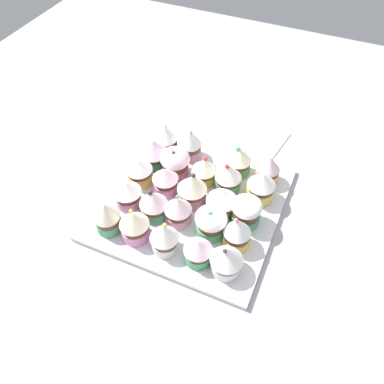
# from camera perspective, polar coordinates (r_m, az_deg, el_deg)

# --- Properties ---
(ground_plane) EXTENTS (1.80, 1.80, 0.03)m
(ground_plane) POSITION_cam_1_polar(r_m,az_deg,el_deg) (0.88, 0.00, -2.43)
(ground_plane) COLOR #9E9EA3
(baking_tray) EXTENTS (0.38, 0.38, 0.01)m
(baking_tray) POSITION_cam_1_polar(r_m,az_deg,el_deg) (0.86, 0.00, -1.56)
(baking_tray) COLOR silver
(baking_tray) RESTS_ON ground_plane
(cupcake_0) EXTENTS (0.06, 0.06, 0.08)m
(cupcake_0) POSITION_cam_1_polar(r_m,az_deg,el_deg) (0.95, -3.91, 7.78)
(cupcake_0) COLOR #4C9E6B
(cupcake_0) RESTS_ON baking_tray
(cupcake_1) EXTENTS (0.07, 0.07, 0.07)m
(cupcake_1) POSITION_cam_1_polar(r_m,az_deg,el_deg) (0.91, -5.72, 5.93)
(cupcake_1) COLOR #4C9E6B
(cupcake_1) RESTS_ON baking_tray
(cupcake_2) EXTENTS (0.06, 0.06, 0.07)m
(cupcake_2) POSITION_cam_1_polar(r_m,az_deg,el_deg) (0.88, -7.77, 3.14)
(cupcake_2) COLOR #EFC651
(cupcake_2) RESTS_ON baking_tray
(cupcake_3) EXTENTS (0.06, 0.06, 0.07)m
(cupcake_3) POSITION_cam_1_polar(r_m,az_deg,el_deg) (0.84, -9.55, -0.06)
(cupcake_3) COLOR pink
(cupcake_3) RESTS_ON baking_tray
(cupcake_4) EXTENTS (0.05, 0.05, 0.08)m
(cupcake_4) POSITION_cam_1_polar(r_m,az_deg,el_deg) (0.80, -12.43, -3.54)
(cupcake_4) COLOR #4C9E6B
(cupcake_4) RESTS_ON baking_tray
(cupcake_5) EXTENTS (0.05, 0.05, 0.08)m
(cupcake_5) POSITION_cam_1_polar(r_m,az_deg,el_deg) (0.93, -0.28, 7.15)
(cupcake_5) COLOR pink
(cupcake_5) RESTS_ON baking_tray
(cupcake_6) EXTENTS (0.07, 0.07, 0.07)m
(cupcake_6) POSITION_cam_1_polar(r_m,az_deg,el_deg) (0.89, -2.52, 4.44)
(cupcake_6) COLOR pink
(cupcake_6) RESTS_ON baking_tray
(cupcake_7) EXTENTS (0.06, 0.06, 0.07)m
(cupcake_7) POSITION_cam_1_polar(r_m,az_deg,el_deg) (0.85, -3.95, 1.82)
(cupcake_7) COLOR pink
(cupcake_7) RESTS_ON baking_tray
(cupcake_8) EXTENTS (0.06, 0.06, 0.08)m
(cupcake_8) POSITION_cam_1_polar(r_m,az_deg,el_deg) (0.81, -5.68, -1.78)
(cupcake_8) COLOR #4C9E6B
(cupcake_8) RESTS_ON baking_tray
(cupcake_9) EXTENTS (0.06, 0.06, 0.08)m
(cupcake_9) POSITION_cam_1_polar(r_m,az_deg,el_deg) (0.78, -8.49, -4.80)
(cupcake_9) COLOR pink
(cupcake_9) RESTS_ON baking_tray
(cupcake_10) EXTENTS (0.06, 0.06, 0.07)m
(cupcake_10) POSITION_cam_1_polar(r_m,az_deg,el_deg) (0.87, 1.82, 3.20)
(cupcake_10) COLOR #EFC651
(cupcake_10) RESTS_ON baking_tray
(cupcake_11) EXTENTS (0.06, 0.06, 0.08)m
(cupcake_11) POSITION_cam_1_polar(r_m,az_deg,el_deg) (0.83, 0.27, 0.66)
(cupcake_11) COLOR pink
(cupcake_11) RESTS_ON baking_tray
(cupcake_12) EXTENTS (0.06, 0.06, 0.07)m
(cupcake_12) POSITION_cam_1_polar(r_m,az_deg,el_deg) (0.80, -2.08, -2.58)
(cupcake_12) COLOR pink
(cupcake_12) RESTS_ON baking_tray
(cupcake_13) EXTENTS (0.06, 0.06, 0.08)m
(cupcake_13) POSITION_cam_1_polar(r_m,az_deg,el_deg) (0.76, -4.25, -6.63)
(cupcake_13) COLOR white
(cupcake_13) RESTS_ON baking_tray
(cupcake_14) EXTENTS (0.06, 0.06, 0.08)m
(cupcake_14) POSITION_cam_1_polar(r_m,az_deg,el_deg) (0.90, 6.88, 4.66)
(cupcake_14) COLOR #4C9E6B
(cupcake_14) RESTS_ON baking_tray
(cupcake_15) EXTENTS (0.06, 0.06, 0.08)m
(cupcake_15) POSITION_cam_1_polar(r_m,az_deg,el_deg) (0.86, 5.39, 2.18)
(cupcake_15) COLOR #4C9E6B
(cupcake_15) RESTS_ON baking_tray
(cupcake_16) EXTENTS (0.07, 0.07, 0.07)m
(cupcake_16) POSITION_cam_1_polar(r_m,az_deg,el_deg) (0.81, 4.30, -1.44)
(cupcake_16) COLOR #EFC651
(cupcake_16) RESTS_ON baking_tray
(cupcake_17) EXTENTS (0.07, 0.07, 0.07)m
(cupcake_17) POSITION_cam_1_polar(r_m,az_deg,el_deg) (0.78, 2.80, -4.44)
(cupcake_17) COLOR #4C9E6B
(cupcake_17) RESTS_ON baking_tray
(cupcake_18) EXTENTS (0.06, 0.06, 0.06)m
(cupcake_18) POSITION_cam_1_polar(r_m,az_deg,el_deg) (0.74, 0.90, -8.58)
(cupcake_18) COLOR #4C9E6B
(cupcake_18) RESTS_ON baking_tray
(cupcake_19) EXTENTS (0.05, 0.05, 0.07)m
(cupcake_19) POSITION_cam_1_polar(r_m,az_deg,el_deg) (0.89, 11.17, 3.34)
(cupcake_19) COLOR #EFC651
(cupcake_19) RESTS_ON baking_tray
(cupcake_20) EXTENTS (0.06, 0.06, 0.07)m
(cupcake_20) POSITION_cam_1_polar(r_m,az_deg,el_deg) (0.85, 10.17, 0.90)
(cupcake_20) COLOR #EFC651
(cupcake_20) RESTS_ON baking_tray
(cupcake_21) EXTENTS (0.06, 0.06, 0.07)m
(cupcake_21) POSITION_cam_1_polar(r_m,az_deg,el_deg) (0.80, 8.00, -2.77)
(cupcake_21) COLOR #4C9E6B
(cupcake_21) RESTS_ON baking_tray
(cupcake_22) EXTENTS (0.05, 0.05, 0.08)m
(cupcake_22) POSITION_cam_1_polar(r_m,az_deg,el_deg) (0.76, 6.68, -5.89)
(cupcake_22) COLOR #EFC651
(cupcake_22) RESTS_ON baking_tray
(cupcake_23) EXTENTS (0.06, 0.06, 0.07)m
(cupcake_23) POSITION_cam_1_polar(r_m,az_deg,el_deg) (0.73, 5.15, -9.82)
(cupcake_23) COLOR white
(cupcake_23) RESTS_ON baking_tray
(napkin) EXTENTS (0.15, 0.18, 0.01)m
(napkin) POSITION_cam_1_polar(r_m,az_deg,el_deg) (1.04, 9.08, 8.23)
(napkin) COLOR white
(napkin) RESTS_ON ground_plane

